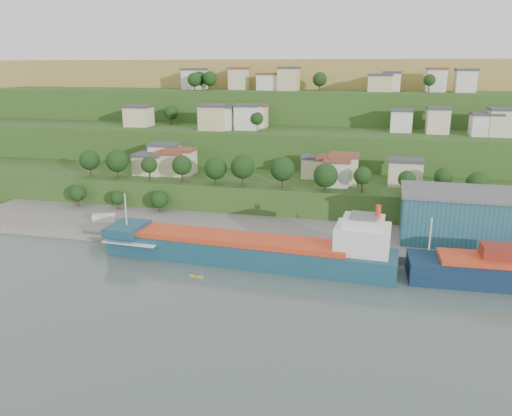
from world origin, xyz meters
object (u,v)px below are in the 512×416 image
(caravan, at_px, (104,219))
(warehouse, at_px, (463,216))
(kayak_orange, at_px, (260,270))
(cargo_ship_near, at_px, (256,251))

(caravan, bearing_deg, warehouse, -17.83)
(warehouse, xyz_separation_m, caravan, (-96.96, -7.09, -5.77))
(kayak_orange, bearing_deg, cargo_ship_near, 119.49)
(caravan, relative_size, kayak_orange, 1.98)
(caravan, bearing_deg, cargo_ship_near, -39.53)
(warehouse, xyz_separation_m, kayak_orange, (-46.39, -27.07, -8.20))
(caravan, height_order, kayak_orange, caravan)
(cargo_ship_near, xyz_separation_m, warehouse, (48.60, 22.35, 5.59))
(cargo_ship_near, distance_m, kayak_orange, 5.83)
(cargo_ship_near, height_order, kayak_orange, cargo_ship_near)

